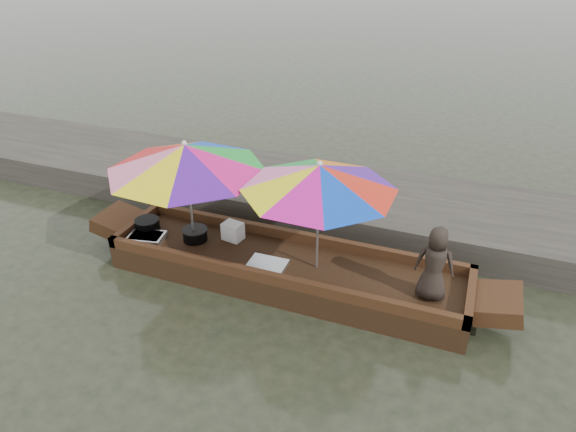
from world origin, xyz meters
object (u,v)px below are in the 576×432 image
(cooking_pot, at_px, (147,225))
(tray_scallop, at_px, (268,265))
(charcoal_grill, at_px, (195,235))
(umbrella_bow, at_px, (189,193))
(boat_hull, at_px, (285,271))
(tray_crayfish, at_px, (146,238))
(supply_bag, at_px, (233,231))
(vendor, at_px, (435,264))
(umbrella_stern, at_px, (318,217))

(cooking_pot, bearing_deg, tray_scallop, -6.11)
(charcoal_grill, distance_m, umbrella_bow, 0.69)
(boat_hull, relative_size, tray_crayfish, 9.69)
(tray_scallop, xyz_separation_m, supply_bag, (-0.75, 0.48, 0.10))
(tray_crayfish, distance_m, vendor, 4.08)
(umbrella_stern, bearing_deg, supply_bag, 169.61)
(tray_scallop, bearing_deg, vendor, 3.35)
(charcoal_grill, distance_m, vendor, 3.42)
(charcoal_grill, xyz_separation_m, umbrella_stern, (1.89, -0.03, 0.69))
(umbrella_bow, relative_size, umbrella_stern, 1.11)
(cooking_pot, distance_m, supply_bag, 1.33)
(tray_crayfish, relative_size, supply_bag, 1.83)
(tray_scallop, distance_m, umbrella_bow, 1.49)
(boat_hull, relative_size, supply_bag, 17.75)
(supply_bag, relative_size, umbrella_stern, 0.14)
(boat_hull, xyz_separation_m, vendor, (1.96, -0.10, 0.67))
(vendor, bearing_deg, tray_crayfish, 3.30)
(boat_hull, distance_m, cooking_pot, 2.25)
(tray_crayfish, relative_size, tray_scallop, 1.00)
(supply_bag, distance_m, vendor, 2.93)
(umbrella_bow, bearing_deg, supply_bag, 26.24)
(cooking_pot, height_order, tray_scallop, cooking_pot)
(vendor, height_order, umbrella_stern, umbrella_stern)
(boat_hull, distance_m, tray_crayfish, 2.12)
(tray_crayfish, distance_m, supply_bag, 1.27)
(boat_hull, xyz_separation_m, umbrella_bow, (-1.44, 0.00, 0.95))
(umbrella_bow, bearing_deg, tray_scallop, -10.05)
(umbrella_bow, distance_m, umbrella_stern, 1.89)
(tray_crayfish, distance_m, charcoal_grill, 0.72)
(cooking_pot, relative_size, tray_scallop, 0.72)
(boat_hull, relative_size, vendor, 5.05)
(tray_crayfish, xyz_separation_m, charcoal_grill, (0.66, 0.27, 0.04))
(tray_scallop, bearing_deg, charcoal_grill, 168.63)
(cooking_pot, relative_size, tray_crayfish, 0.72)
(cooking_pot, distance_m, umbrella_bow, 1.05)
(cooking_pot, relative_size, supply_bag, 1.31)
(tray_scallop, height_order, charcoal_grill, charcoal_grill)
(umbrella_bow, bearing_deg, boat_hull, 0.00)
(vendor, distance_m, umbrella_bow, 3.41)
(cooking_pot, distance_m, vendor, 4.22)
(vendor, bearing_deg, umbrella_stern, -2.53)
(charcoal_grill, relative_size, umbrella_stern, 0.18)
(umbrella_stern, bearing_deg, charcoal_grill, 179.11)
(tray_crayfish, height_order, supply_bag, supply_bag)
(boat_hull, bearing_deg, charcoal_grill, 178.82)
(charcoal_grill, bearing_deg, umbrella_stern, -0.89)
(tray_crayfish, bearing_deg, boat_hull, 6.68)
(tray_crayfish, bearing_deg, cooking_pot, 120.21)
(cooking_pot, height_order, umbrella_stern, umbrella_stern)
(supply_bag, height_order, vendor, vendor)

